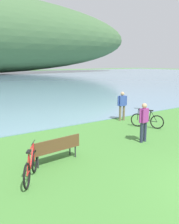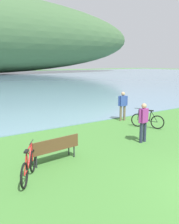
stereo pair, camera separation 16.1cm
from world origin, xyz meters
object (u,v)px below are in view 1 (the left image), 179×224
object	(u,v)px
bicycle_leaning_near_bench	(147,120)
bicycle_beside_path	(31,167)
person_on_the_grass	(144,120)
park_bench_near_camera	(56,147)
person_at_shoreline	(122,104)

from	to	relation	value
bicycle_leaning_near_bench	bicycle_beside_path	bearing A→B (deg)	-163.78
bicycle_beside_path	person_on_the_grass	bearing A→B (deg)	6.05
park_bench_near_camera	bicycle_leaning_near_bench	size ratio (longest dim) A/B	1.16
park_bench_near_camera	bicycle_leaning_near_bench	xyz separation A→B (m)	(6.11, 1.35, -0.12)
bicycle_beside_path	person_on_the_grass	distance (m)	5.44
bicycle_beside_path	person_at_shoreline	world-z (taller)	person_at_shoreline
park_bench_near_camera	person_at_shoreline	bearing A→B (deg)	28.61
person_at_shoreline	person_on_the_grass	size ratio (longest dim) A/B	1.00
park_bench_near_camera	bicycle_beside_path	size ratio (longest dim) A/B	1.23
bicycle_leaning_near_bench	bicycle_beside_path	distance (m)	7.66
bicycle_leaning_near_bench	person_at_shoreline	distance (m)	2.10
bicycle_leaning_near_bench	person_on_the_grass	world-z (taller)	person_on_the_grass
person_on_the_grass	person_at_shoreline	bearing A→B (deg)	60.28
person_on_the_grass	bicycle_leaning_near_bench	bearing A→B (deg)	38.46
person_at_shoreline	bicycle_beside_path	bearing A→B (deg)	-150.77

